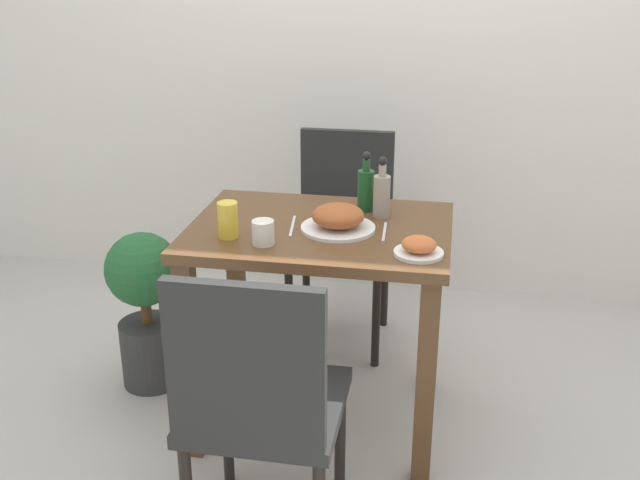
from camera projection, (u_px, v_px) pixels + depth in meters
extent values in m
plane|color=#B7B2A8|center=(320.00, 418.00, 2.76)|extent=(16.00, 16.00, 0.00)
cube|color=silver|center=(368.00, 21.00, 3.40)|extent=(8.00, 0.05, 2.60)
cube|color=brown|center=(320.00, 231.00, 2.49)|extent=(0.86, 0.64, 0.04)
cube|color=brown|center=(190.00, 361.00, 2.44)|extent=(0.06, 0.06, 0.72)
cube|color=brown|center=(426.00, 384.00, 2.32)|extent=(0.06, 0.06, 0.72)
cube|color=brown|center=(237.00, 290.00, 2.94)|extent=(0.06, 0.06, 0.72)
cube|color=brown|center=(433.00, 306.00, 2.81)|extent=(0.06, 0.06, 0.72)
cube|color=black|center=(267.00, 406.00, 2.07)|extent=(0.42, 0.42, 0.04)
cube|color=black|center=(245.00, 366.00, 1.81)|extent=(0.40, 0.04, 0.44)
cylinder|color=black|center=(340.00, 442.00, 2.29)|extent=(0.03, 0.03, 0.42)
cylinder|color=black|center=(227.00, 429.00, 2.35)|extent=(0.03, 0.03, 0.42)
cube|color=black|center=(339.00, 248.00, 3.14)|extent=(0.42, 0.42, 0.04)
cube|color=black|center=(347.00, 180.00, 3.22)|extent=(0.40, 0.04, 0.44)
cylinder|color=black|center=(289.00, 313.00, 3.09)|extent=(0.03, 0.03, 0.42)
cylinder|color=black|center=(376.00, 320.00, 3.03)|extent=(0.03, 0.03, 0.42)
cylinder|color=black|center=(306.00, 277.00, 3.42)|extent=(0.03, 0.03, 0.42)
cylinder|color=black|center=(385.00, 283.00, 3.36)|extent=(0.03, 0.03, 0.42)
cylinder|color=white|center=(338.00, 228.00, 2.45)|extent=(0.24, 0.24, 0.01)
ellipsoid|color=#A35128|center=(338.00, 216.00, 2.43)|extent=(0.17, 0.17, 0.07)
cylinder|color=white|center=(419.00, 253.00, 2.25)|extent=(0.15, 0.15, 0.01)
ellipsoid|color=#CC6633|center=(419.00, 244.00, 2.24)|extent=(0.11, 0.11, 0.05)
cylinder|color=silver|center=(263.00, 232.00, 2.32)|extent=(0.07, 0.07, 0.08)
cylinder|color=gold|center=(228.00, 220.00, 2.37)|extent=(0.07, 0.07, 0.12)
cylinder|color=#194C23|center=(366.00, 191.00, 2.60)|extent=(0.06, 0.06, 0.14)
cylinder|color=#194C23|center=(366.00, 165.00, 2.57)|extent=(0.03, 0.03, 0.04)
sphere|color=black|center=(367.00, 156.00, 2.56)|extent=(0.03, 0.03, 0.03)
cylinder|color=gray|center=(382.00, 196.00, 2.54)|extent=(0.06, 0.06, 0.14)
cylinder|color=gray|center=(382.00, 171.00, 2.51)|extent=(0.03, 0.03, 0.04)
sphere|color=black|center=(383.00, 161.00, 2.50)|extent=(0.03, 0.03, 0.03)
cube|color=silver|center=(293.00, 226.00, 2.47)|extent=(0.03, 0.19, 0.00)
cube|color=silver|center=(384.00, 232.00, 2.42)|extent=(0.02, 0.17, 0.00)
cylinder|color=#333333|center=(150.00, 352.00, 2.94)|extent=(0.23, 0.23, 0.26)
cylinder|color=brown|center=(147.00, 313.00, 2.88)|extent=(0.04, 0.04, 0.08)
sphere|color=#235B2D|center=(142.00, 269.00, 2.81)|extent=(0.28, 0.28, 0.28)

